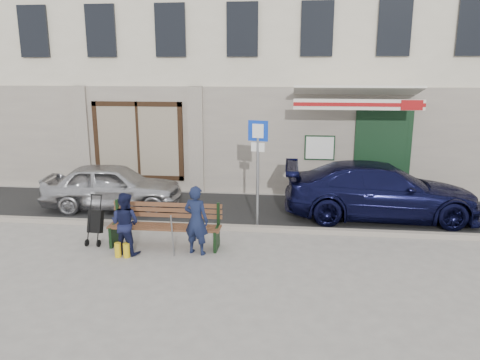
% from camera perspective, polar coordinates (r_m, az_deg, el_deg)
% --- Properties ---
extents(ground, '(80.00, 80.00, 0.00)m').
position_cam_1_polar(ground, '(9.76, -2.99, -9.01)').
color(ground, '#9E9991').
rests_on(ground, ground).
extents(asphalt_lane, '(60.00, 3.20, 0.01)m').
position_cam_1_polar(asphalt_lane, '(12.65, -0.66, -3.65)').
color(asphalt_lane, '#282828').
rests_on(asphalt_lane, ground).
extents(curb, '(60.00, 0.18, 0.12)m').
position_cam_1_polar(curb, '(11.12, -1.71, -5.79)').
color(curb, '#9E9384').
rests_on(curb, ground).
extents(building, '(20.00, 8.27, 10.00)m').
position_cam_1_polar(building, '(17.45, 1.66, 17.58)').
color(building, beige).
rests_on(building, ground).
extents(car_silver, '(3.82, 1.87, 1.25)m').
position_cam_1_polar(car_silver, '(13.10, -15.25, -0.71)').
color(car_silver, '#ADAEB2').
rests_on(car_silver, ground).
extents(car_navy, '(4.87, 2.02, 1.41)m').
position_cam_1_polar(car_navy, '(12.36, 16.78, -1.28)').
color(car_navy, black).
rests_on(car_navy, ground).
extents(parking_sign, '(0.47, 0.14, 2.56)m').
position_cam_1_polar(parking_sign, '(10.92, 2.19, 2.79)').
color(parking_sign, gray).
rests_on(parking_sign, ground).
extents(bench, '(2.40, 1.17, 0.98)m').
position_cam_1_polar(bench, '(10.13, -9.41, -5.56)').
color(bench, brown).
rests_on(bench, ground).
extents(man, '(0.60, 0.47, 1.44)m').
position_cam_1_polar(man, '(9.58, -5.36, -4.90)').
color(man, '#141C38').
rests_on(man, ground).
extents(woman, '(0.72, 0.62, 1.29)m').
position_cam_1_polar(woman, '(9.87, -13.83, -5.14)').
color(woman, '#141737').
rests_on(woman, ground).
extents(stroller, '(0.33, 0.46, 1.07)m').
position_cam_1_polar(stroller, '(10.65, -17.21, -4.96)').
color(stroller, black).
rests_on(stroller, ground).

